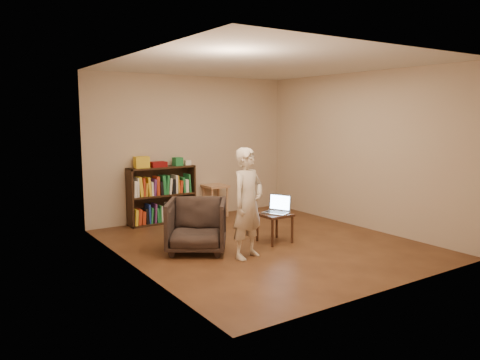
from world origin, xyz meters
TOP-DOWN VIEW (x-y plane):
  - floor at (0.00, 0.00)m, footprint 4.50×4.50m
  - ceiling at (0.00, 0.00)m, footprint 4.50×4.50m
  - wall_back at (0.00, 2.25)m, footprint 4.00×0.00m
  - wall_left at (-2.00, 0.00)m, footprint 0.00×4.50m
  - wall_right at (2.00, 0.00)m, footprint 0.00×4.50m
  - bookshelf at (-0.69, 2.09)m, footprint 1.20×0.30m
  - box_yellow at (-1.05, 2.09)m, footprint 0.25×0.19m
  - red_cloth at (-0.76, 2.07)m, footprint 0.27×0.20m
  - box_green at (-0.38, 2.08)m, footprint 0.15×0.15m
  - box_white at (-0.18, 2.08)m, footprint 0.12×0.12m
  - stool at (0.37, 2.03)m, footprint 0.41×0.41m
  - armchair at (-1.03, 0.19)m, footprint 1.11×1.12m
  - side_table at (0.18, -0.03)m, footprint 0.43×0.43m
  - laptop at (0.24, -0.01)m, footprint 0.41×0.45m
  - person at (-0.59, -0.43)m, footprint 0.61×0.49m

SIDE VIEW (x-z plane):
  - floor at x=0.00m, z-range 0.00..0.00m
  - side_table at x=0.18m, z-range 0.15..0.58m
  - armchair at x=-1.03m, z-range 0.00..0.74m
  - bookshelf at x=-0.69m, z-range -0.06..0.94m
  - stool at x=0.37m, z-range 0.18..0.78m
  - laptop at x=0.24m, z-range 0.36..0.64m
  - person at x=-0.59m, z-range 0.00..1.47m
  - box_white at x=-0.18m, z-range 1.00..1.08m
  - red_cloth at x=-0.76m, z-range 1.00..1.09m
  - box_green at x=-0.38m, z-range 1.00..1.15m
  - box_yellow at x=-1.05m, z-range 1.00..1.20m
  - wall_back at x=0.00m, z-range -0.70..3.30m
  - wall_left at x=-2.00m, z-range -0.95..3.55m
  - wall_right at x=2.00m, z-range -0.95..3.55m
  - ceiling at x=0.00m, z-range 2.60..2.60m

